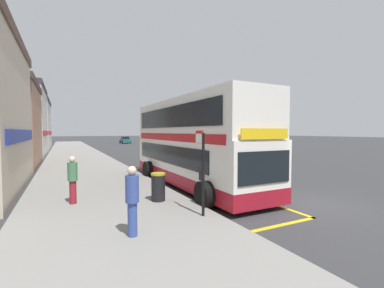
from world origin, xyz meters
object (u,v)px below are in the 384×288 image
object	(u,v)px
double_decker_bus	(191,146)
parked_car_teal_kerbside	(125,140)
pedestrian_waiting_near_sign	(132,198)
bus_stop_sign	(202,166)
litter_bin	(158,187)
parked_car_silver_behind	(196,149)
pedestrian_further_back	(73,178)

from	to	relation	value
double_decker_bus	parked_car_teal_kerbside	size ratio (longest dim) A/B	2.61
double_decker_bus	pedestrian_waiting_near_sign	bearing A→B (deg)	-128.66
bus_stop_sign	litter_bin	xyz separation A→B (m)	(-0.67, 2.25, -1.04)
parked_car_silver_behind	litter_bin	distance (m)	19.05
parked_car_teal_kerbside	pedestrian_further_back	size ratio (longest dim) A/B	2.39
pedestrian_waiting_near_sign	litter_bin	xyz separation A→B (m)	(1.70, 2.90, -0.44)
pedestrian_waiting_near_sign	litter_bin	bearing A→B (deg)	59.59
pedestrian_waiting_near_sign	double_decker_bus	bearing A→B (deg)	51.34
parked_car_teal_kerbside	litter_bin	size ratio (longest dim) A/B	3.91
parked_car_silver_behind	pedestrian_waiting_near_sign	bearing A→B (deg)	-119.43
parked_car_silver_behind	pedestrian_further_back	bearing A→B (deg)	-128.40
pedestrian_further_back	litter_bin	size ratio (longest dim) A/B	1.64
pedestrian_further_back	litter_bin	distance (m)	3.14
parked_car_teal_kerbside	pedestrian_further_back	xyz separation A→B (m)	(-12.95, -51.11, 0.30)
double_decker_bus	pedestrian_waiting_near_sign	world-z (taller)	double_decker_bus
pedestrian_waiting_near_sign	pedestrian_further_back	distance (m)	4.11
pedestrian_further_back	parked_car_teal_kerbside	bearing A→B (deg)	75.78
parked_car_teal_kerbside	litter_bin	world-z (taller)	parked_car_teal_kerbside
pedestrian_waiting_near_sign	litter_bin	world-z (taller)	pedestrian_waiting_near_sign
bus_stop_sign	litter_bin	size ratio (longest dim) A/B	2.51
bus_stop_sign	pedestrian_further_back	size ratio (longest dim) A/B	1.53
double_decker_bus	bus_stop_sign	bearing A→B (deg)	-112.92
bus_stop_sign	pedestrian_waiting_near_sign	world-z (taller)	bus_stop_sign
parked_car_silver_behind	pedestrian_further_back	distance (m)	19.97
bus_stop_sign	parked_car_silver_behind	distance (m)	20.70
parked_car_teal_kerbside	litter_bin	distance (m)	53.09
double_decker_bus	pedestrian_further_back	size ratio (longest dim) A/B	6.24
bus_stop_sign	pedestrian_further_back	xyz separation A→B (m)	(-3.61, 3.27, -0.62)
double_decker_bus	parked_car_silver_behind	bearing A→B (deg)	61.60
pedestrian_waiting_near_sign	pedestrian_further_back	world-z (taller)	pedestrian_waiting_near_sign
pedestrian_waiting_near_sign	pedestrian_further_back	bearing A→B (deg)	107.58
litter_bin	parked_car_teal_kerbside	bearing A→B (deg)	79.13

